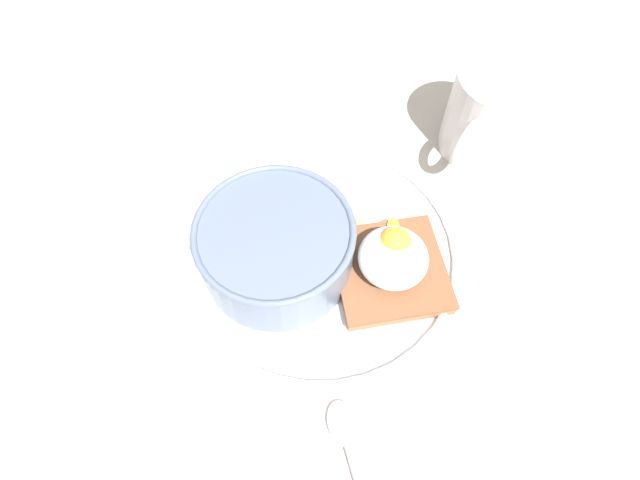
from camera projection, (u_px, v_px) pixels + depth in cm
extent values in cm
cube|color=beige|center=(320.00, 261.00, 48.55)|extent=(120.00, 120.00, 2.00)
cylinder|color=white|center=(320.00, 254.00, 47.26)|extent=(25.93, 25.93, 1.00)
torus|color=white|center=(320.00, 249.00, 46.57)|extent=(25.73, 25.73, 0.60)
cylinder|color=slate|center=(277.00, 251.00, 43.58)|extent=(13.67, 13.67, 5.64)
torus|color=slate|center=(275.00, 234.00, 41.16)|extent=(13.87, 13.87, 0.60)
cylinder|color=#B06C7E|center=(278.00, 254.00, 44.04)|extent=(12.27, 12.27, 4.16)
ellipsoid|color=#B06C7E|center=(276.00, 243.00, 42.43)|extent=(11.65, 11.65, 1.20)
ellipsoid|color=tan|center=(259.00, 263.00, 41.07)|extent=(1.82, 1.76, 0.66)
ellipsoid|color=#C3B589|center=(312.00, 233.00, 42.44)|extent=(1.44, 2.07, 0.84)
ellipsoid|color=tan|center=(264.00, 278.00, 40.45)|extent=(1.45, 1.18, 0.54)
cube|color=brown|center=(391.00, 268.00, 44.37)|extent=(10.93, 10.93, 0.30)
cube|color=#AC6B46|center=(390.00, 271.00, 44.91)|extent=(10.72, 10.72, 1.46)
ellipsoid|color=white|center=(393.00, 258.00, 42.75)|extent=(6.13, 6.10, 3.57)
sphere|color=yellow|center=(395.00, 244.00, 42.39)|extent=(2.93, 2.93, 2.93)
ellipsoid|color=yellow|center=(393.00, 227.00, 46.22)|extent=(2.43, 1.98, 0.36)
cylinder|color=beige|center=(356.00, 209.00, 48.52)|extent=(3.89, 3.82, 1.43)
cylinder|color=#BAB489|center=(356.00, 206.00, 48.06)|extent=(0.69, 0.69, 0.18)
cylinder|color=#F9EEC2|center=(312.00, 177.00, 50.46)|extent=(3.70, 3.69, 1.36)
cylinder|color=#C2BA97|center=(312.00, 173.00, 49.88)|extent=(0.66, 0.66, 0.12)
cylinder|color=beige|center=(337.00, 192.00, 49.35)|extent=(3.86, 4.02, 1.91)
cylinder|color=#B8AB8B|center=(337.00, 188.00, 48.79)|extent=(0.69, 0.70, 0.23)
cylinder|color=silver|center=(493.00, 114.00, 50.80)|extent=(9.35, 9.35, 9.49)
cylinder|color=#392410|center=(504.00, 86.00, 47.71)|extent=(7.94, 7.94, 0.40)
torus|color=silver|center=(466.00, 144.00, 48.10)|extent=(3.73, 4.85, 5.18)
ellipsoid|color=silver|center=(342.00, 423.00, 39.47)|extent=(3.70, 2.55, 0.70)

